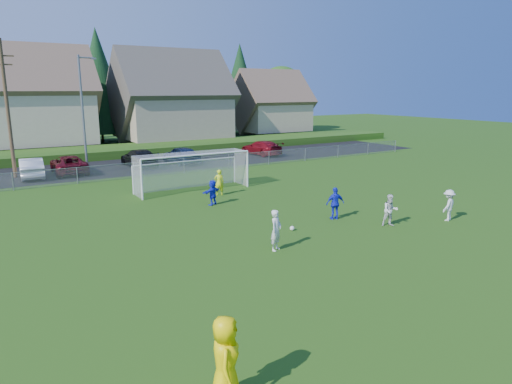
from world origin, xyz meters
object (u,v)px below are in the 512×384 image
(player_white_a, at_px, (276,230))
(goalkeeper, at_px, (219,182))
(referee, at_px, (226,361))
(player_white_b, at_px, (390,210))
(player_blue_a, at_px, (335,203))
(soccer_goal, at_px, (191,165))
(car_d, at_px, (139,158))
(car_b, at_px, (31,168))
(soccer_ball, at_px, (292,228))
(car_g, at_px, (261,148))
(car_c, at_px, (69,164))
(car_e, at_px, (181,155))
(player_white_c, at_px, (449,205))
(player_blue_b, at_px, (213,193))

(player_white_a, height_order, goalkeeper, player_white_a)
(referee, xyz_separation_m, player_white_b, (12.75, 7.11, -0.20))
(player_white_a, height_order, player_blue_a, player_white_a)
(soccer_goal, bearing_deg, referee, -111.94)
(car_d, bearing_deg, soccer_goal, 91.24)
(player_blue_a, xyz_separation_m, car_b, (-11.81, 20.41, -0.08))
(soccer_ball, height_order, goalkeeper, goalkeeper)
(soccer_ball, distance_m, car_g, 25.21)
(car_c, bearing_deg, car_g, -175.59)
(goalkeeper, bearing_deg, player_white_a, 97.01)
(car_e, bearing_deg, goalkeeper, 72.16)
(referee, xyz_separation_m, car_b, (-0.52, 29.82, -0.23))
(player_blue_a, xyz_separation_m, car_c, (-9.10, 20.86, -0.11))
(player_white_c, height_order, car_g, player_white_c)
(player_white_a, xyz_separation_m, car_d, (1.73, 23.27, -0.10))
(player_white_c, distance_m, car_d, 25.54)
(player_white_b, relative_size, car_c, 0.30)
(goalkeeper, distance_m, car_c, 14.53)
(player_white_c, height_order, car_c, player_white_c)
(player_white_a, xyz_separation_m, car_e, (5.42, 22.93, -0.08))
(player_white_a, height_order, player_blue_b, player_white_a)
(player_white_b, relative_size, car_d, 0.30)
(goalkeeper, bearing_deg, player_blue_a, 129.16)
(player_blue_a, bearing_deg, car_d, -65.17)
(player_white_b, distance_m, player_white_c, 3.33)
(soccer_ball, relative_size, car_b, 0.05)
(soccer_ball, height_order, car_c, car_c)
(car_g, relative_size, soccer_goal, 0.67)
(player_blue_a, bearing_deg, car_e, -75.16)
(soccer_ball, height_order, car_b, car_b)
(goalkeeper, distance_m, car_g, 18.08)
(player_white_b, height_order, goalkeeper, goalkeeper)
(player_blue_b, height_order, car_c, player_blue_b)
(car_e, bearing_deg, player_blue_b, 68.51)
(player_white_c, distance_m, car_c, 27.70)
(player_white_b, distance_m, goalkeeper, 10.95)
(car_d, height_order, car_e, car_e)
(soccer_goal, bearing_deg, car_g, 41.99)
(car_b, bearing_deg, player_white_a, 109.97)
(car_d, bearing_deg, player_blue_b, 88.94)
(player_blue_b, relative_size, soccer_goal, 0.19)
(car_d, bearing_deg, player_white_b, 102.85)
(referee, bearing_deg, player_white_a, -11.66)
(car_c, relative_size, soccer_goal, 0.69)
(player_white_b, xyz_separation_m, car_b, (-13.27, 22.70, -0.03))
(player_white_c, bearing_deg, car_d, -86.26)
(player_blue_b, distance_m, car_b, 16.45)
(player_white_b, bearing_deg, referee, -124.09)
(referee, relative_size, car_e, 0.43)
(car_b, bearing_deg, player_white_c, 128.45)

